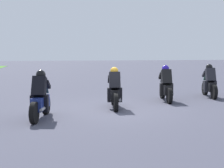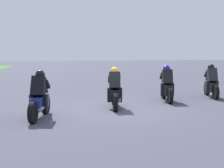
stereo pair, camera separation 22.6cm
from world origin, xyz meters
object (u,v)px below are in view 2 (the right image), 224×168
rider_lane_a (211,84)px  rider_lane_d (40,99)px  rider_lane_c (115,91)px  rider_lane_b (167,86)px

rider_lane_a → rider_lane_d: bearing=125.4°
rider_lane_a → rider_lane_c: bearing=123.0°
rider_lane_b → rider_lane_c: same height
rider_lane_b → rider_lane_a: bearing=-65.0°
rider_lane_c → rider_lane_d: same height
rider_lane_c → rider_lane_d: bearing=125.8°
rider_lane_d → rider_lane_a: bearing=-53.1°
rider_lane_a → rider_lane_c: same height
rider_lane_b → rider_lane_c: (-1.20, 2.44, 0.00)m
rider_lane_a → rider_lane_c: 5.16m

